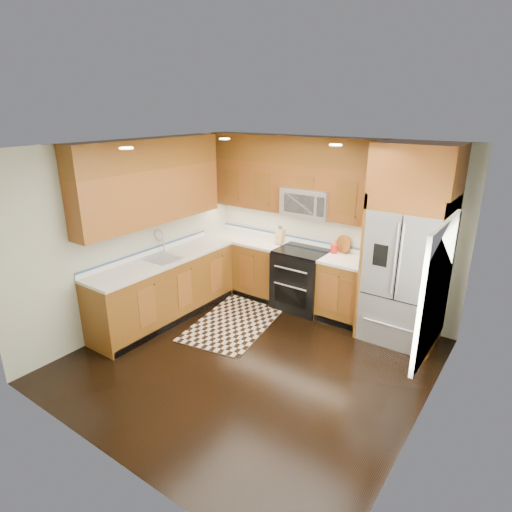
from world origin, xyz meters
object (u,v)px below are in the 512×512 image
Objects in this scene: knife_block at (280,237)px; utensil_crock at (334,246)px; range at (301,279)px; refrigerator at (408,247)px; rug at (235,322)px.

utensil_crock is at bearing 4.98° from knife_block.
range is 0.36× the size of refrigerator.
range is 1.76m from refrigerator.
range is at bearing -11.74° from knife_block.
knife_block is 0.90m from utensil_crock.
refrigerator is at bearing -3.78° from knife_block.
refrigerator is (1.55, -0.04, 0.83)m from range.
knife_block is (-0.45, 0.09, 0.59)m from range.
refrigerator is 8.91× the size of knife_block.
range is at bearing 178.60° from refrigerator.
knife_block is at bearing 176.22° from refrigerator.
utensil_crock reaches higher than knife_block.
knife_block reaches higher than rug.
range is 0.75m from knife_block.
utensil_crock is (0.97, 1.18, 1.04)m from rug.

